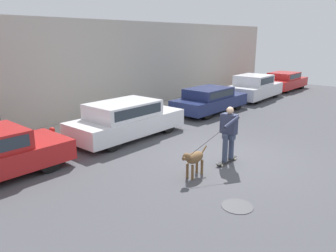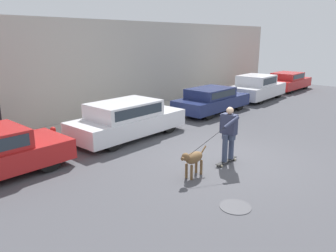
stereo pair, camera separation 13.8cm
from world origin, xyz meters
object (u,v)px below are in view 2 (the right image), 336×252
dog (193,159)px  parked_car_4 (288,82)px  parked_car_2 (212,100)px  skateboarder (229,132)px  fire_hydrant (54,137)px  parked_car_3 (257,88)px  parked_car_1 (127,120)px

dog → parked_car_4: bearing=-168.8°
parked_car_2 → skateboarder: bearing=-141.0°
fire_hydrant → dog: bearing=-75.1°
parked_car_3 → dog: 11.81m
parked_car_1 → parked_car_3: size_ratio=1.06×
parked_car_3 → parked_car_4: (4.51, 0.00, -0.08)m
parked_car_1 → parked_car_3: parked_car_3 is taller
parked_car_2 → parked_car_4: 9.10m
parked_car_1 → dog: parked_car_1 is taller
parked_car_3 → parked_car_4: 4.51m
dog → skateboarder: size_ratio=0.49×
parked_car_4 → fire_hydrant: size_ratio=5.42×
parked_car_3 → dog: bearing=-162.2°
parked_car_1 → parked_car_4: parked_car_1 is taller
parked_car_2 → skateboarder: (-5.13, -4.06, 0.34)m
fire_hydrant → skateboarder: bearing=-61.1°
parked_car_1 → fire_hydrant: (-2.46, 0.79, -0.26)m
parked_car_1 → dog: bearing=-107.4°
parked_car_1 → parked_car_4: (14.45, 0.00, -0.07)m
parked_car_2 → dog: 7.63m
parked_car_4 → skateboarder: 14.81m
parked_car_1 → dog: size_ratio=4.03×
skateboarder → parked_car_2: bearing=-140.1°
parked_car_4 → dog: 16.14m
parked_car_1 → fire_hydrant: bearing=162.2°
parked_car_2 → parked_car_3: 4.59m
parked_car_3 → parked_car_1: bearing=178.5°
skateboarder → parked_car_4: bearing=-162.5°
parked_car_3 → parked_car_4: parked_car_3 is taller
parked_car_1 → parked_car_2: 5.35m
parked_car_3 → fire_hydrant: (-12.40, 0.79, -0.27)m
dog → skateboarder: skateboarder is taller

